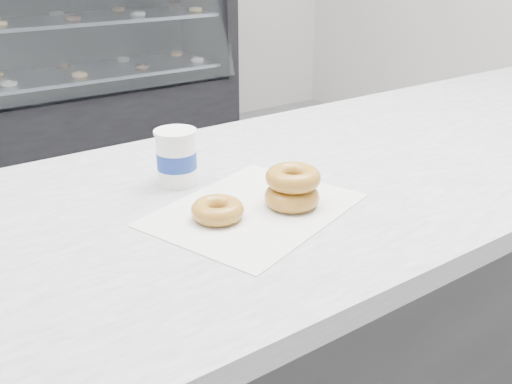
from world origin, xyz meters
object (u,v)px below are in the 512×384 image
Objects in this scene: counter at (363,323)px; donut_stack at (292,187)px; coffee_cup at (177,157)px; display_case at (39,93)px; donut_single at (218,210)px.

counter is 26.95× the size of donut_stack.
coffee_cup is (-0.44, 0.10, 0.50)m from counter.
donut_stack reaches higher than counter.
display_case is (0.00, 2.72, 0.04)m from counter.
coffee_cup reaches higher than donut_single.
counter is 1.28× the size of display_case.
display_case is 22.68× the size of coffee_cup.
display_case is at bearing 83.51° from donut_stack.
donut_single is at bearing -78.50° from coffee_cup.
donut_stack is 0.23m from coffee_cup.
coffee_cup is (-0.11, 0.20, 0.02)m from donut_stack.
display_case reaches higher than donut_stack.
display_case is 2.88m from donut_stack.
donut_single is (-0.45, -0.07, 0.47)m from counter.
donut_single is 0.14m from donut_stack.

